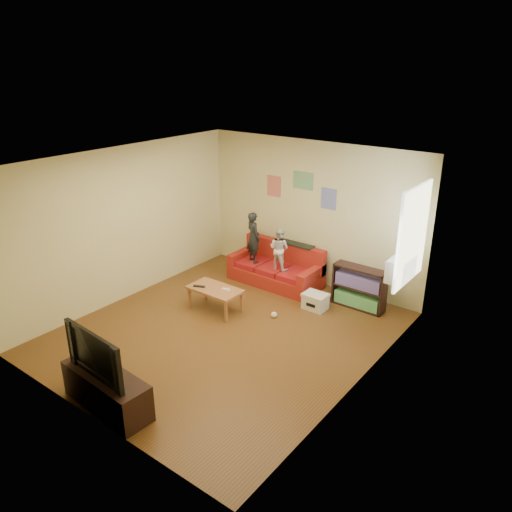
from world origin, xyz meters
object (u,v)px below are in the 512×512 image
Objects in this scene: tv_stand at (107,390)px; coffee_table at (215,291)px; sofa at (277,269)px; television at (102,352)px; file_box at (315,301)px; bookshelf at (359,290)px; child_a at (253,237)px; child_b at (279,249)px.

coffee_table is at bearing 106.47° from tv_stand.
television reaches higher than sofa.
television reaches higher than file_box.
sofa is 1.91× the size of bookshelf.
sofa is at bearing -136.18° from child_a.
child_a is at bearing -160.47° from sofa.
sofa is at bearing 83.50° from coffee_table.
file_box is (1.34, 1.08, -0.21)m from coffee_table.
child_a is at bearing 100.76° from coffee_table.
bookshelf is 4.52m from television.
coffee_table is (-0.18, -1.59, 0.09)m from sofa.
tv_stand is (0.31, -4.15, -0.53)m from child_b.
file_box is 3.87m from tv_stand.
coffee_table is 0.86× the size of television.
child_b is at bearing 97.89° from television.
child_a reaches higher than sofa.
child_b is at bearing -174.11° from bookshelf.
bookshelf is (1.57, 0.16, -0.44)m from child_b.
coffee_table is 2.23× the size of file_box.
bookshelf is at bearing 77.06° from tv_stand.
sofa is at bearing 156.23° from file_box.
coffee_table is 2.83m from television.
child_a reaches higher than coffee_table.
child_a is 0.76× the size of tv_stand.
child_b is 1.95× the size of file_box.
sofa is 1.35× the size of tv_stand.
sofa is 4.33m from tv_stand.
file_box is 3.92m from television.
television reaches higher than tv_stand.
tv_stand is 1.21× the size of television.
bookshelf reaches higher than tv_stand.
sofa is 1.92× the size of coffee_table.
child_a is 1.23× the size of child_b.
sofa reaches higher than bookshelf.
coffee_table is 0.71× the size of tv_stand.
television reaches higher than bookshelf.
tv_stand reaches higher than file_box.
sofa is 1.78× the size of child_a.
file_box is at bearing -23.77° from sofa.
bookshelf is at bearing 0.04° from sofa.
television is at bearing -100.52° from file_box.
child_a is at bearing 105.67° from tv_stand.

